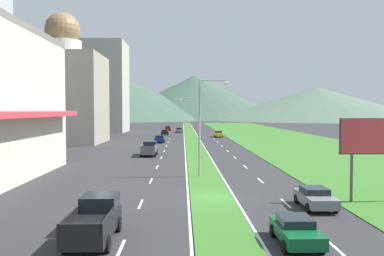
% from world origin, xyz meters
% --- Properties ---
extents(ground_plane, '(600.00, 600.00, 0.00)m').
position_xyz_m(ground_plane, '(0.00, 0.00, 0.00)').
color(ground_plane, '#2D2D30').
extents(grass_median, '(3.20, 240.00, 0.06)m').
position_xyz_m(grass_median, '(0.00, 60.00, 0.03)').
color(grass_median, '#387028').
rests_on(grass_median, ground_plane).
extents(grass_verge_right, '(24.00, 240.00, 0.06)m').
position_xyz_m(grass_verge_right, '(20.60, 60.00, 0.03)').
color(grass_verge_right, '#387028').
rests_on(grass_verge_right, ground_plane).
extents(lane_dash_left_1, '(0.16, 2.80, 0.01)m').
position_xyz_m(lane_dash_left_1, '(-5.10, -10.85, 0.01)').
color(lane_dash_left_1, silver).
rests_on(lane_dash_left_1, ground_plane).
extents(lane_dash_left_2, '(0.16, 2.80, 0.01)m').
position_xyz_m(lane_dash_left_2, '(-5.10, -1.69, 0.01)').
color(lane_dash_left_2, silver).
rests_on(lane_dash_left_2, ground_plane).
extents(lane_dash_left_3, '(0.16, 2.80, 0.01)m').
position_xyz_m(lane_dash_left_3, '(-5.10, 7.46, 0.01)').
color(lane_dash_left_3, silver).
rests_on(lane_dash_left_3, ground_plane).
extents(lane_dash_left_4, '(0.16, 2.80, 0.01)m').
position_xyz_m(lane_dash_left_4, '(-5.10, 16.61, 0.01)').
color(lane_dash_left_4, silver).
rests_on(lane_dash_left_4, ground_plane).
extents(lane_dash_left_5, '(0.16, 2.80, 0.01)m').
position_xyz_m(lane_dash_left_5, '(-5.10, 25.76, 0.01)').
color(lane_dash_left_5, silver).
rests_on(lane_dash_left_5, ground_plane).
extents(lane_dash_left_6, '(0.16, 2.80, 0.01)m').
position_xyz_m(lane_dash_left_6, '(-5.10, 34.92, 0.01)').
color(lane_dash_left_6, silver).
rests_on(lane_dash_left_6, ground_plane).
extents(lane_dash_left_7, '(0.16, 2.80, 0.01)m').
position_xyz_m(lane_dash_left_7, '(-5.10, 44.07, 0.01)').
color(lane_dash_left_7, silver).
rests_on(lane_dash_left_7, ground_plane).
extents(lane_dash_left_8, '(0.16, 2.80, 0.01)m').
position_xyz_m(lane_dash_left_8, '(-5.10, 53.22, 0.01)').
color(lane_dash_left_8, silver).
rests_on(lane_dash_left_8, ground_plane).
extents(lane_dash_left_9, '(0.16, 2.80, 0.01)m').
position_xyz_m(lane_dash_left_9, '(-5.10, 62.37, 0.01)').
color(lane_dash_left_9, silver).
rests_on(lane_dash_left_9, ground_plane).
extents(lane_dash_right_1, '(0.16, 2.80, 0.01)m').
position_xyz_m(lane_dash_right_1, '(5.10, -10.85, 0.01)').
color(lane_dash_right_1, silver).
rests_on(lane_dash_right_1, ground_plane).
extents(lane_dash_right_2, '(0.16, 2.80, 0.01)m').
position_xyz_m(lane_dash_right_2, '(5.10, -1.69, 0.01)').
color(lane_dash_right_2, silver).
rests_on(lane_dash_right_2, ground_plane).
extents(lane_dash_right_3, '(0.16, 2.80, 0.01)m').
position_xyz_m(lane_dash_right_3, '(5.10, 7.46, 0.01)').
color(lane_dash_right_3, silver).
rests_on(lane_dash_right_3, ground_plane).
extents(lane_dash_right_4, '(0.16, 2.80, 0.01)m').
position_xyz_m(lane_dash_right_4, '(5.10, 16.61, 0.01)').
color(lane_dash_right_4, silver).
rests_on(lane_dash_right_4, ground_plane).
extents(lane_dash_right_5, '(0.16, 2.80, 0.01)m').
position_xyz_m(lane_dash_right_5, '(5.10, 25.76, 0.01)').
color(lane_dash_right_5, silver).
rests_on(lane_dash_right_5, ground_plane).
extents(lane_dash_right_6, '(0.16, 2.80, 0.01)m').
position_xyz_m(lane_dash_right_6, '(5.10, 34.92, 0.01)').
color(lane_dash_right_6, silver).
rests_on(lane_dash_right_6, ground_plane).
extents(lane_dash_right_7, '(0.16, 2.80, 0.01)m').
position_xyz_m(lane_dash_right_7, '(5.10, 44.07, 0.01)').
color(lane_dash_right_7, silver).
rests_on(lane_dash_right_7, ground_plane).
extents(lane_dash_right_8, '(0.16, 2.80, 0.01)m').
position_xyz_m(lane_dash_right_8, '(5.10, 53.22, 0.01)').
color(lane_dash_right_8, silver).
rests_on(lane_dash_right_8, ground_plane).
extents(lane_dash_right_9, '(0.16, 2.80, 0.01)m').
position_xyz_m(lane_dash_right_9, '(5.10, 62.37, 0.01)').
color(lane_dash_right_9, silver).
rests_on(lane_dash_right_9, ground_plane).
extents(edge_line_median_left, '(0.16, 240.00, 0.01)m').
position_xyz_m(edge_line_median_left, '(-1.75, 60.00, 0.01)').
color(edge_line_median_left, silver).
rests_on(edge_line_median_left, ground_plane).
extents(edge_line_median_right, '(0.16, 240.00, 0.01)m').
position_xyz_m(edge_line_median_right, '(1.75, 60.00, 0.01)').
color(edge_line_median_right, silver).
rests_on(edge_line_median_right, ground_plane).
extents(domed_building, '(15.41, 15.41, 25.93)m').
position_xyz_m(domed_building, '(-25.94, 51.52, 10.10)').
color(domed_building, '#9E9384').
rests_on(domed_building, ground_plane).
extents(midrise_colored, '(15.71, 15.71, 26.97)m').
position_xyz_m(midrise_colored, '(-27.12, 92.95, 13.48)').
color(midrise_colored, '#B7B2A8').
rests_on(midrise_colored, ground_plane).
extents(hill_far_left, '(198.08, 198.08, 41.16)m').
position_xyz_m(hill_far_left, '(-72.66, 272.09, 20.58)').
color(hill_far_left, '#3D5647').
rests_on(hill_far_left, ground_plane).
extents(hill_far_center, '(139.22, 139.22, 33.70)m').
position_xyz_m(hill_far_center, '(7.21, 284.01, 16.85)').
color(hill_far_center, '#3D5647').
rests_on(hill_far_center, ground_plane).
extents(hill_far_right, '(148.47, 148.47, 22.35)m').
position_xyz_m(hill_far_right, '(89.35, 243.73, 11.17)').
color(hill_far_right, '#516B56').
rests_on(hill_far_right, ground_plane).
extents(street_lamp_near, '(2.99, 0.28, 9.61)m').
position_xyz_m(street_lamp_near, '(-0.20, 9.83, 5.51)').
color(street_lamp_near, '#99999E').
rests_on(street_lamp_near, ground_plane).
extents(street_lamp_mid, '(3.35, 0.52, 8.57)m').
position_xyz_m(street_lamp_mid, '(0.10, 32.19, 5.01)').
color(street_lamp_mid, '#99999E').
rests_on(street_lamp_mid, ground_plane).
extents(billboard_roadside, '(5.64, 0.28, 5.99)m').
position_xyz_m(billboard_roadside, '(11.75, -1.48, 4.47)').
color(billboard_roadside, '#4C4C51').
rests_on(billboard_roadside, ground_plane).
extents(car_0, '(1.90, 4.08, 1.44)m').
position_xyz_m(car_0, '(-6.88, 77.33, 0.74)').
color(car_0, black).
rests_on(car_0, ground_plane).
extents(car_1, '(1.89, 4.50, 1.55)m').
position_xyz_m(car_1, '(-6.80, 98.44, 0.79)').
color(car_1, maroon).
rests_on(car_1, ground_plane).
extents(car_2, '(1.98, 4.60, 1.54)m').
position_xyz_m(car_2, '(6.63, 68.31, 0.78)').
color(car_2, yellow).
rests_on(car_2, ground_plane).
extents(car_3, '(1.99, 4.13, 1.54)m').
position_xyz_m(car_3, '(-6.80, 51.75, 0.78)').
color(car_3, navy).
rests_on(car_3, ground_plane).
extents(car_4, '(1.95, 4.51, 1.47)m').
position_xyz_m(car_4, '(-3.17, 88.99, 0.75)').
color(car_4, slate).
rests_on(car_4, ground_plane).
extents(car_5, '(1.99, 4.23, 1.37)m').
position_xyz_m(car_5, '(6.71, -3.07, 0.72)').
color(car_5, slate).
rests_on(car_5, ground_plane).
extents(car_6, '(1.93, 4.05, 1.33)m').
position_xyz_m(car_6, '(3.35, -10.31, 0.70)').
color(car_6, '#0C5128').
rests_on(car_6, ground_plane).
extents(pickup_truck_0, '(2.18, 5.40, 2.00)m').
position_xyz_m(pickup_truck_0, '(-6.98, 28.64, 0.98)').
color(pickup_truck_0, '#515459').
rests_on(pickup_truck_0, ground_plane).
extents(pickup_truck_1, '(2.18, 5.40, 2.00)m').
position_xyz_m(pickup_truck_1, '(-6.61, -9.29, 0.98)').
color(pickup_truck_1, black).
rests_on(pickup_truck_1, ground_plane).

